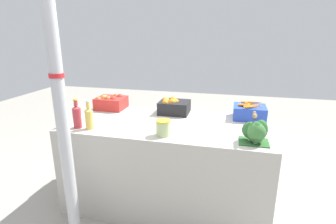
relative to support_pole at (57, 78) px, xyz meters
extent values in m
plane|color=gray|center=(0.60, 0.71, -1.33)|extent=(10.00, 10.00, 0.00)
cube|color=#B7B2A8|center=(0.60, 0.71, -0.92)|extent=(1.85, 0.93, 0.83)
cylinder|color=#B7BABF|center=(0.00, 0.00, 0.00)|extent=(0.09, 0.09, 2.67)
cylinder|color=red|center=(0.00, 0.00, 0.02)|extent=(0.10, 0.10, 0.03)
cube|color=red|center=(-0.11, 1.01, -0.44)|extent=(0.30, 0.26, 0.13)
sphere|color=#BC562D|center=(-0.17, 0.96, -0.39)|extent=(0.08, 0.08, 0.08)
sphere|color=#BC562D|center=(-0.22, 0.92, -0.39)|extent=(0.07, 0.07, 0.07)
sphere|color=gold|center=(-0.18, 0.98, -0.39)|extent=(0.07, 0.07, 0.07)
sphere|color=#BC562D|center=(-0.09, 1.09, -0.39)|extent=(0.06, 0.06, 0.06)
sphere|color=red|center=(-0.07, 0.96, -0.39)|extent=(0.08, 0.08, 0.08)
sphere|color=red|center=(-0.04, 1.07, -0.39)|extent=(0.07, 0.07, 0.07)
sphere|color=#BC562D|center=(-0.12, 0.94, -0.38)|extent=(0.07, 0.07, 0.07)
cube|color=black|center=(0.59, 1.01, -0.44)|extent=(0.30, 0.26, 0.13)
sphere|color=orange|center=(0.51, 0.93, -0.38)|extent=(0.07, 0.07, 0.07)
sphere|color=orange|center=(0.50, 1.03, -0.38)|extent=(0.07, 0.07, 0.07)
sphere|color=orange|center=(0.58, 0.98, -0.38)|extent=(0.08, 0.08, 0.08)
sphere|color=orange|center=(0.60, 1.02, -0.39)|extent=(0.08, 0.08, 0.08)
sphere|color=orange|center=(0.56, 1.07, -0.38)|extent=(0.07, 0.07, 0.07)
cube|color=#2847B7|center=(1.34, 1.01, -0.44)|extent=(0.30, 0.26, 0.13)
cone|color=orange|center=(1.35, 0.98, -0.36)|extent=(0.13, 0.07, 0.03)
cone|color=orange|center=(1.37, 0.95, -0.36)|extent=(0.17, 0.07, 0.03)
cone|color=orange|center=(1.39, 1.11, -0.36)|extent=(0.15, 0.05, 0.02)
cone|color=orange|center=(1.39, 1.11, -0.37)|extent=(0.13, 0.04, 0.03)
cone|color=orange|center=(1.34, 0.90, -0.36)|extent=(0.14, 0.07, 0.03)
cone|color=orange|center=(1.35, 0.92, -0.36)|extent=(0.13, 0.05, 0.02)
cone|color=orange|center=(1.33, 1.07, -0.36)|extent=(0.16, 0.05, 0.03)
cone|color=orange|center=(1.38, 1.00, -0.37)|extent=(0.15, 0.07, 0.03)
cone|color=orange|center=(1.29, 0.98, -0.37)|extent=(0.13, 0.04, 0.02)
cone|color=orange|center=(1.32, 0.96, -0.36)|extent=(0.16, 0.03, 0.03)
cube|color=#2D602D|center=(1.35, 0.41, -0.50)|extent=(0.22, 0.18, 0.01)
ellipsoid|color=#2D602D|center=(1.32, 0.42, -0.41)|extent=(0.13, 0.13, 0.13)
cylinder|color=#B2C693|center=(1.32, 0.42, -0.49)|extent=(0.03, 0.03, 0.02)
ellipsoid|color=#427F3D|center=(1.36, 0.38, -0.41)|extent=(0.14, 0.14, 0.15)
cylinder|color=#B2C693|center=(1.36, 0.38, -0.49)|extent=(0.03, 0.03, 0.02)
ellipsoid|color=#2D602D|center=(1.36, 0.38, -0.41)|extent=(0.12, 0.12, 0.16)
cylinder|color=#B2C693|center=(1.36, 0.38, -0.49)|extent=(0.03, 0.03, 0.02)
ellipsoid|color=#2D602D|center=(1.39, 0.40, -0.40)|extent=(0.10, 0.10, 0.15)
cylinder|color=#B2C693|center=(1.39, 0.40, -0.49)|extent=(0.03, 0.03, 0.02)
cylinder|color=beige|center=(-0.25, 0.38, -0.40)|extent=(0.06, 0.06, 0.21)
cone|color=beige|center=(-0.25, 0.38, -0.28)|extent=(0.06, 0.06, 0.02)
cylinder|color=beige|center=(-0.25, 0.38, -0.25)|extent=(0.03, 0.03, 0.05)
cylinder|color=gold|center=(-0.25, 0.38, -0.22)|extent=(0.03, 0.03, 0.01)
cylinder|color=#B2333D|center=(-0.13, 0.38, -0.42)|extent=(0.07, 0.07, 0.18)
cone|color=#B2333D|center=(-0.13, 0.38, -0.32)|extent=(0.07, 0.07, 0.02)
cylinder|color=#B2333D|center=(-0.13, 0.38, -0.28)|extent=(0.03, 0.03, 0.05)
cylinder|color=gold|center=(-0.13, 0.38, -0.25)|extent=(0.04, 0.04, 0.01)
cylinder|color=gold|center=(-0.01, 0.38, -0.43)|extent=(0.07, 0.07, 0.16)
cone|color=gold|center=(-0.01, 0.38, -0.33)|extent=(0.07, 0.07, 0.03)
cylinder|color=gold|center=(-0.01, 0.38, -0.29)|extent=(0.03, 0.03, 0.05)
cylinder|color=silver|center=(-0.01, 0.38, -0.26)|extent=(0.04, 0.04, 0.01)
cylinder|color=#B2C684|center=(0.64, 0.38, -0.45)|extent=(0.12, 0.12, 0.12)
cylinder|color=gold|center=(0.64, 0.38, -0.38)|extent=(0.12, 0.12, 0.01)
cube|color=#4C3D2D|center=(1.33, 0.40, -0.32)|extent=(0.02, 0.02, 0.01)
ellipsoid|color=#7A664C|center=(1.33, 0.40, -0.29)|extent=(0.04, 0.07, 0.04)
sphere|color=#897556|center=(1.33, 0.44, -0.28)|extent=(0.03, 0.03, 0.03)
cone|color=#4C3D28|center=(1.33, 0.45, -0.28)|extent=(0.01, 0.01, 0.01)
cube|color=#7A664C|center=(1.33, 0.34, -0.29)|extent=(0.02, 0.04, 0.01)
camera|label=1|loc=(1.16, -1.53, 0.29)|focal=28.00mm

